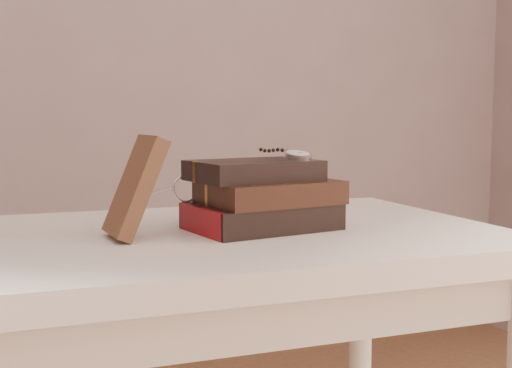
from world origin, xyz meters
name	(u,v)px	position (x,y,z in m)	size (l,w,h in m)	color
table	(194,288)	(0.00, 0.35, 0.66)	(1.00, 0.60, 0.75)	silver
book_stack	(262,197)	(0.11, 0.34, 0.80)	(0.26, 0.19, 0.11)	black
journal	(135,187)	(-0.10, 0.33, 0.83)	(0.02, 0.10, 0.16)	#3D2417
pocket_watch	(296,155)	(0.18, 0.34, 0.87)	(0.06, 0.15, 0.02)	silver
eyeglasses	(197,188)	(0.02, 0.40, 0.81)	(0.11, 0.13, 0.05)	silver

